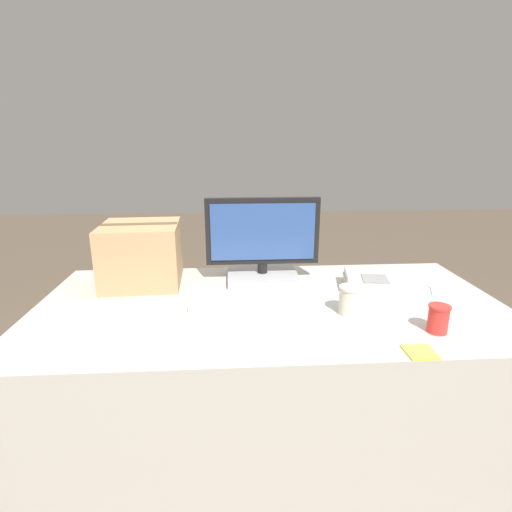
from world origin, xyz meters
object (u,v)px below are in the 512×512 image
monitor (263,247)px  paper_cup_right (438,319)px  spoon (431,288)px  cardboard_box (142,254)px  paper_cup_left (350,300)px  keyboard (249,300)px  desk_phone (365,283)px  sticky_note_pad (420,352)px

monitor → paper_cup_right: (0.53, -0.55, -0.10)m
spoon → monitor: bearing=98.8°
spoon → cardboard_box: size_ratio=0.40×
spoon → cardboard_box: 1.25m
paper_cup_left → paper_cup_right: paper_cup_left is taller
cardboard_box → spoon: bearing=-7.1°
spoon → paper_cup_left: bearing=139.7°
keyboard → desk_phone: size_ratio=2.15×
monitor → paper_cup_left: (0.29, -0.39, -0.10)m
keyboard → spoon: size_ratio=3.44×
paper_cup_right → cardboard_box: size_ratio=0.28×
keyboard → paper_cup_right: (0.61, -0.28, 0.03)m
monitor → spoon: 0.74m
cardboard_box → desk_phone: bearing=-8.7°
keyboard → desk_phone: 0.51m
desk_phone → sticky_note_pad: desk_phone is taller
desk_phone → paper_cup_left: (-0.13, -0.23, 0.02)m
keyboard → sticky_note_pad: size_ratio=5.35×
desk_phone → paper_cup_right: (0.11, -0.39, 0.02)m
paper_cup_right → keyboard: bearing=155.1°
desk_phone → paper_cup_left: size_ratio=2.06×
keyboard → paper_cup_left: paper_cup_left is taller
monitor → sticky_note_pad: size_ratio=5.71×
desk_phone → paper_cup_right: paper_cup_right is taller
desk_phone → paper_cup_right: 0.41m
desk_phone → sticky_note_pad: (-0.00, -0.52, -0.03)m
paper_cup_left → monitor: bearing=126.5°
monitor → cardboard_box: (-0.53, -0.01, -0.02)m
spoon → sticky_note_pad: bearing=172.0°
paper_cup_right → cardboard_box: (-1.06, 0.54, 0.08)m
sticky_note_pad → spoon: bearing=60.4°
monitor → spoon: monitor is taller
keyboard → paper_cup_left: 0.38m
monitor → paper_cup_right: bearing=-45.6°
paper_cup_right → sticky_note_pad: 0.18m
monitor → paper_cup_right: 0.77m
cardboard_box → sticky_note_pad: (0.94, -0.67, -0.13)m
desk_phone → cardboard_box: bearing=-177.7°
keyboard → cardboard_box: bearing=147.3°
keyboard → sticky_note_pad: 0.64m
cardboard_box → paper_cup_left: bearing=-25.0°
monitor → keyboard: bearing=-106.0°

